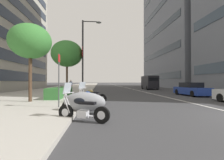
{
  "coord_description": "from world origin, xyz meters",
  "views": [
    {
      "loc": [
        -5.94,
        6.42,
        1.5
      ],
      "look_at": [
        10.52,
        5.07,
        1.65
      ],
      "focal_mm": 25.66,
      "sensor_mm": 36.0,
      "label": 1
    }
  ],
  "objects_px": {
    "street_tree_mid_sidewalk": "(30,42)",
    "street_tree_far_plaza": "(67,54)",
    "motorcycle_under_tarp": "(84,102)",
    "motorcycle_nearest_camera": "(82,110)",
    "car_mid_block_traffic": "(191,89)",
    "pedestrian_on_plaza": "(71,85)",
    "motorcycle_far_end_row": "(89,99)",
    "parking_sign_by_curb": "(59,75)",
    "delivery_van_ahead": "(149,82)",
    "motorcycle_second_in_row": "(92,96)",
    "street_lamp_with_banners": "(85,50)"
  },
  "relations": [
    {
      "from": "motorcycle_under_tarp",
      "to": "street_tree_far_plaza",
      "type": "xyz_separation_m",
      "value": [
        10.88,
        2.9,
        4.08
      ]
    },
    {
      "from": "street_tree_far_plaza",
      "to": "car_mid_block_traffic",
      "type": "bearing_deg",
      "value": -99.05
    },
    {
      "from": "delivery_van_ahead",
      "to": "parking_sign_by_curb",
      "type": "bearing_deg",
      "value": 152.75
    },
    {
      "from": "motorcycle_second_in_row",
      "to": "street_lamp_with_banners",
      "type": "bearing_deg",
      "value": -54.8
    },
    {
      "from": "motorcycle_nearest_camera",
      "to": "motorcycle_under_tarp",
      "type": "relative_size",
      "value": 0.9
    },
    {
      "from": "street_lamp_with_banners",
      "to": "pedestrian_on_plaza",
      "type": "distance_m",
      "value": 7.36
    },
    {
      "from": "pedestrian_on_plaza",
      "to": "street_tree_far_plaza",
      "type": "bearing_deg",
      "value": -119.48
    },
    {
      "from": "motorcycle_far_end_row",
      "to": "street_tree_mid_sidewalk",
      "type": "height_order",
      "value": "street_tree_mid_sidewalk"
    },
    {
      "from": "parking_sign_by_curb",
      "to": "street_lamp_with_banners",
      "type": "relative_size",
      "value": 0.34
    },
    {
      "from": "motorcycle_far_end_row",
      "to": "motorcycle_under_tarp",
      "type": "bearing_deg",
      "value": 121.13
    },
    {
      "from": "street_tree_mid_sidewalk",
      "to": "motorcycle_nearest_camera",
      "type": "bearing_deg",
      "value": -142.08
    },
    {
      "from": "motorcycle_nearest_camera",
      "to": "pedestrian_on_plaza",
      "type": "height_order",
      "value": "pedestrian_on_plaza"
    },
    {
      "from": "motorcycle_far_end_row",
      "to": "pedestrian_on_plaza",
      "type": "xyz_separation_m",
      "value": [
        13.53,
        3.47,
        0.48
      ]
    },
    {
      "from": "motorcycle_nearest_camera",
      "to": "pedestrian_on_plaza",
      "type": "distance_m",
      "value": 17.85
    },
    {
      "from": "motorcycle_second_in_row",
      "to": "street_tree_far_plaza",
      "type": "height_order",
      "value": "street_tree_far_plaza"
    },
    {
      "from": "delivery_van_ahead",
      "to": "parking_sign_by_curb",
      "type": "distance_m",
      "value": 24.39
    },
    {
      "from": "motorcycle_far_end_row",
      "to": "delivery_van_ahead",
      "type": "bearing_deg",
      "value": -83.65
    },
    {
      "from": "street_lamp_with_banners",
      "to": "pedestrian_on_plaza",
      "type": "height_order",
      "value": "street_lamp_with_banners"
    },
    {
      "from": "motorcycle_far_end_row",
      "to": "pedestrian_on_plaza",
      "type": "relative_size",
      "value": 1.17
    },
    {
      "from": "parking_sign_by_curb",
      "to": "street_tree_far_plaza",
      "type": "distance_m",
      "value": 10.32
    },
    {
      "from": "motorcycle_under_tarp",
      "to": "motorcycle_far_end_row",
      "type": "bearing_deg",
      "value": -74.63
    },
    {
      "from": "pedestrian_on_plaza",
      "to": "parking_sign_by_curb",
      "type": "bearing_deg",
      "value": -117.07
    },
    {
      "from": "delivery_van_ahead",
      "to": "street_tree_mid_sidewalk",
      "type": "bearing_deg",
      "value": 144.32
    },
    {
      "from": "motorcycle_nearest_camera",
      "to": "street_tree_far_plaza",
      "type": "xyz_separation_m",
      "value": [
        12.35,
        2.98,
        4.2
      ]
    },
    {
      "from": "motorcycle_under_tarp",
      "to": "motorcycle_nearest_camera",
      "type": "bearing_deg",
      "value": 111.06
    },
    {
      "from": "street_lamp_with_banners",
      "to": "pedestrian_on_plaza",
      "type": "relative_size",
      "value": 5.35
    },
    {
      "from": "street_tree_mid_sidewalk",
      "to": "street_tree_far_plaza",
      "type": "distance_m",
      "value": 7.31
    },
    {
      "from": "motorcycle_nearest_camera",
      "to": "street_tree_mid_sidewalk",
      "type": "xyz_separation_m",
      "value": [
        5.12,
        3.99,
        3.76
      ]
    },
    {
      "from": "street_tree_mid_sidewalk",
      "to": "street_tree_far_plaza",
      "type": "height_order",
      "value": "street_tree_far_plaza"
    },
    {
      "from": "street_tree_mid_sidewalk",
      "to": "delivery_van_ahead",
      "type": "bearing_deg",
      "value": -37.3
    },
    {
      "from": "street_tree_far_plaza",
      "to": "motorcycle_under_tarp",
      "type": "bearing_deg",
      "value": -165.08
    },
    {
      "from": "motorcycle_far_end_row",
      "to": "street_tree_mid_sidewalk",
      "type": "distance_m",
      "value": 5.62
    },
    {
      "from": "motorcycle_second_in_row",
      "to": "street_tree_mid_sidewalk",
      "type": "distance_m",
      "value": 5.58
    },
    {
      "from": "motorcycle_nearest_camera",
      "to": "parking_sign_by_curb",
      "type": "xyz_separation_m",
      "value": [
        2.53,
        1.47,
        1.4
      ]
    },
    {
      "from": "motorcycle_far_end_row",
      "to": "car_mid_block_traffic",
      "type": "height_order",
      "value": "motorcycle_far_end_row"
    },
    {
      "from": "motorcycle_far_end_row",
      "to": "delivery_van_ahead",
      "type": "xyz_separation_m",
      "value": [
        19.91,
        -10.27,
        0.93
      ]
    },
    {
      "from": "street_tree_mid_sidewalk",
      "to": "parking_sign_by_curb",
      "type": "bearing_deg",
      "value": -135.81
    },
    {
      "from": "delivery_van_ahead",
      "to": "street_tree_far_plaza",
      "type": "relative_size",
      "value": 0.87
    },
    {
      "from": "motorcycle_under_tarp",
      "to": "street_tree_mid_sidewalk",
      "type": "xyz_separation_m",
      "value": [
        3.65,
        3.91,
        3.65
      ]
    },
    {
      "from": "street_tree_mid_sidewalk",
      "to": "pedestrian_on_plaza",
      "type": "xyz_separation_m",
      "value": [
        12.39,
        -0.55,
        -3.28
      ]
    },
    {
      "from": "motorcycle_far_end_row",
      "to": "motorcycle_second_in_row",
      "type": "xyz_separation_m",
      "value": [
        1.49,
        -0.09,
        0.0
      ]
    },
    {
      "from": "motorcycle_nearest_camera",
      "to": "motorcycle_far_end_row",
      "type": "bearing_deg",
      "value": -66.06
    },
    {
      "from": "delivery_van_ahead",
      "to": "parking_sign_by_curb",
      "type": "height_order",
      "value": "parking_sign_by_curb"
    },
    {
      "from": "car_mid_block_traffic",
      "to": "delivery_van_ahead",
      "type": "bearing_deg",
      "value": -1.72
    },
    {
      "from": "delivery_van_ahead",
      "to": "motorcycle_nearest_camera",
      "type": "bearing_deg",
      "value": 158.29
    },
    {
      "from": "car_mid_block_traffic",
      "to": "pedestrian_on_plaza",
      "type": "relative_size",
      "value": 2.89
    },
    {
      "from": "street_tree_mid_sidewalk",
      "to": "pedestrian_on_plaza",
      "type": "relative_size",
      "value": 3.41
    },
    {
      "from": "street_tree_far_plaza",
      "to": "pedestrian_on_plaza",
      "type": "height_order",
      "value": "street_tree_far_plaza"
    },
    {
      "from": "motorcycle_under_tarp",
      "to": "motorcycle_second_in_row",
      "type": "height_order",
      "value": "motorcycle_second_in_row"
    },
    {
      "from": "motorcycle_nearest_camera",
      "to": "street_tree_mid_sidewalk",
      "type": "distance_m",
      "value": 7.51
    }
  ]
}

